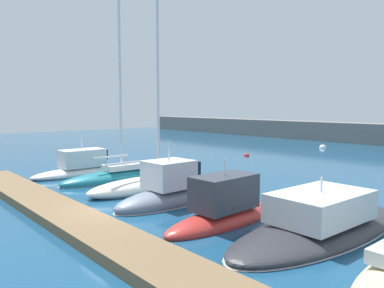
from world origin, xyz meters
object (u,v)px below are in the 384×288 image
object	(u,v)px
motorboat_charcoal_sixth	(322,224)
mooring_buoy_red	(247,156)
motorboat_red_fifth	(226,210)
mooring_buoy_white	(323,148)
sailboat_teal_second	(119,175)
motorboat_slate_fourth	(172,193)
sailboat_ivory_third	(145,184)
motorboat_white_nearest	(84,167)

from	to	relation	value
motorboat_charcoal_sixth	mooring_buoy_red	distance (m)	23.75
motorboat_red_fifth	motorboat_charcoal_sixth	world-z (taller)	motorboat_red_fifth
motorboat_charcoal_sixth	mooring_buoy_white	distance (m)	32.96
sailboat_teal_second	motorboat_slate_fourth	bearing A→B (deg)	-96.93
sailboat_ivory_third	motorboat_charcoal_sixth	world-z (taller)	sailboat_ivory_third
sailboat_ivory_third	motorboat_charcoal_sixth	distance (m)	11.17
sailboat_teal_second	motorboat_red_fifth	xyz separation A→B (m)	(11.54, -1.35, 0.24)
motorboat_red_fifth	mooring_buoy_red	xyz separation A→B (m)	(-14.19, 17.57, -0.55)
motorboat_slate_fourth	motorboat_charcoal_sixth	bearing A→B (deg)	-80.23
sailboat_ivory_third	mooring_buoy_red	bearing A→B (deg)	22.44
motorboat_white_nearest	mooring_buoy_white	distance (m)	29.87
motorboat_white_nearest	motorboat_red_fifth	xyz separation A→B (m)	(15.10, -0.44, 0.01)
motorboat_white_nearest	mooring_buoy_white	world-z (taller)	motorboat_white_nearest
motorboat_slate_fourth	motorboat_white_nearest	bearing A→B (deg)	86.89
motorboat_white_nearest	sailboat_ivory_third	world-z (taller)	sailboat_ivory_third
motorboat_charcoal_sixth	mooring_buoy_red	size ratio (longest dim) A/B	17.95
motorboat_white_nearest	motorboat_red_fifth	distance (m)	15.10
sailboat_teal_second	motorboat_red_fifth	size ratio (longest dim) A/B	2.25
motorboat_white_nearest	motorboat_charcoal_sixth	xyz separation A→B (m)	(18.68, 1.39, -0.13)
motorboat_white_nearest	motorboat_charcoal_sixth	bearing A→B (deg)	-86.01
motorboat_slate_fourth	mooring_buoy_white	size ratio (longest dim) A/B	8.54
motorboat_slate_fourth	motorboat_red_fifth	xyz separation A→B (m)	(4.17, -0.22, 0.02)
motorboat_charcoal_sixth	mooring_buoy_white	bearing A→B (deg)	31.35
sailboat_teal_second	sailboat_ivory_third	xyz separation A→B (m)	(4.01, -0.58, 0.10)
motorboat_white_nearest	mooring_buoy_white	size ratio (longest dim) A/B	9.59
mooring_buoy_red	motorboat_red_fifth	bearing A→B (deg)	-51.08
sailboat_teal_second	motorboat_red_fifth	bearing A→B (deg)	-94.85
motorboat_red_fifth	mooring_buoy_red	bearing A→B (deg)	36.26
motorboat_red_fifth	mooring_buoy_white	world-z (taller)	motorboat_red_fifth
motorboat_white_nearest	mooring_buoy_white	xyz separation A→B (m)	(1.97, 29.80, -0.54)
mooring_buoy_white	mooring_buoy_red	world-z (taller)	mooring_buoy_white
motorboat_red_fifth	mooring_buoy_white	size ratio (longest dim) A/B	8.44
mooring_buoy_white	motorboat_white_nearest	bearing A→B (deg)	-93.77
sailboat_ivory_third	mooring_buoy_white	xyz separation A→B (m)	(-5.60, 29.46, -0.41)
motorboat_white_nearest	mooring_buoy_red	xyz separation A→B (m)	(0.91, 17.13, -0.54)
motorboat_slate_fourth	motorboat_red_fifth	distance (m)	4.17
motorboat_white_nearest	motorboat_charcoal_sixth	world-z (taller)	motorboat_white_nearest
motorboat_charcoal_sixth	mooring_buoy_white	world-z (taller)	motorboat_charcoal_sixth
motorboat_slate_fourth	mooring_buoy_white	distance (m)	31.33
sailboat_ivory_third	motorboat_slate_fourth	bearing A→B (deg)	-98.52
motorboat_red_fifth	sailboat_ivory_third	bearing A→B (deg)	81.51
motorboat_white_nearest	mooring_buoy_red	size ratio (longest dim) A/B	13.45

